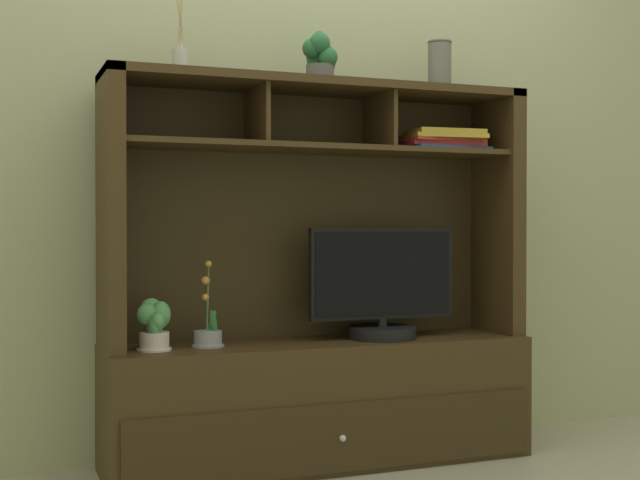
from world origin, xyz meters
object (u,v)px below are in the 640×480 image
object	(u,v)px
magazine_stack_left	(444,140)
diffuser_bottle	(180,60)
tv_monitor	(382,292)
potted_succulent	(320,57)
potted_orchid	(208,334)
ceramic_vase	(440,66)
media_console	(319,350)
potted_fern	(155,325)

from	to	relation	value
magazine_stack_left	diffuser_bottle	size ratio (longest dim) A/B	1.14
tv_monitor	potted_succulent	bearing A→B (deg)	172.17
tv_monitor	potted_orchid	xyz separation A→B (m)	(-0.67, 0.02, -0.13)
tv_monitor	ceramic_vase	size ratio (longest dim) A/B	2.89
media_console	potted_orchid	distance (m)	0.44
media_console	ceramic_vase	distance (m)	1.21
ceramic_vase	potted_succulent	bearing A→B (deg)	-177.35
potted_fern	ceramic_vase	bearing A→B (deg)	2.84
potted_fern	potted_orchid	bearing A→B (deg)	6.38
diffuser_bottle	potted_succulent	size ratio (longest dim) A/B	1.54
tv_monitor	potted_orchid	distance (m)	0.68
magazine_stack_left	potted_succulent	distance (m)	0.59
magazine_stack_left	diffuser_bottle	world-z (taller)	diffuser_bottle
media_console	ceramic_vase	size ratio (longest dim) A/B	7.85
media_console	tv_monitor	bearing A→B (deg)	-9.81
tv_monitor	ceramic_vase	world-z (taller)	ceramic_vase
magazine_stack_left	potted_succulent	xyz separation A→B (m)	(-0.51, 0.02, 0.29)
tv_monitor	magazine_stack_left	distance (m)	0.64
magazine_stack_left	ceramic_vase	bearing A→B (deg)	83.04
tv_monitor	magazine_stack_left	size ratio (longest dim) A/B	1.72
tv_monitor	magazine_stack_left	bearing A→B (deg)	2.86
potted_fern	magazine_stack_left	size ratio (longest dim) A/B	0.52
tv_monitor	potted_succulent	xyz separation A→B (m)	(-0.24, 0.03, 0.87)
media_console	potted_succulent	distance (m)	1.09
potted_fern	ceramic_vase	size ratio (longest dim) A/B	0.88
media_console	potted_orchid	size ratio (longest dim) A/B	5.21
media_console	ceramic_vase	xyz separation A→B (m)	(0.52, 0.02, 1.10)
media_console	potted_succulent	bearing A→B (deg)	-94.06
media_console	potted_orchid	world-z (taller)	media_console
tv_monitor	potted_fern	size ratio (longest dim) A/B	3.29
potted_fern	potted_succulent	xyz separation A→B (m)	(0.62, 0.03, 0.97)
potted_fern	magazine_stack_left	xyz separation A→B (m)	(1.13, 0.01, 0.68)
potted_orchid	diffuser_bottle	size ratio (longest dim) A/B	1.02
magazine_stack_left	ceramic_vase	size ratio (longest dim) A/B	1.68
potted_orchid	ceramic_vase	bearing A→B (deg)	2.12
potted_orchid	ceramic_vase	world-z (taller)	ceramic_vase
tv_monitor	diffuser_bottle	distance (m)	1.13
tv_monitor	potted_orchid	bearing A→B (deg)	178.11
potted_orchid	magazine_stack_left	size ratio (longest dim) A/B	0.90
magazine_stack_left	ceramic_vase	distance (m)	0.30
potted_fern	magazine_stack_left	distance (m)	1.32
media_console	potted_succulent	xyz separation A→B (m)	(-0.00, -0.01, 1.09)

